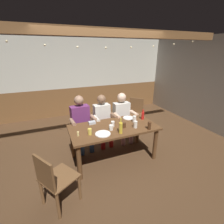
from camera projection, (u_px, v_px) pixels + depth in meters
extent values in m
plane|color=#4C331E|center=(114.00, 157.00, 3.43)|extent=(7.23, 7.23, 0.00)
cube|color=beige|center=(80.00, 63.00, 5.33)|extent=(6.02, 0.12, 1.57)
cube|color=brown|center=(83.00, 100.00, 5.78)|extent=(6.02, 0.12, 0.95)
cube|color=brown|center=(105.00, 32.00, 2.94)|extent=(5.42, 0.14, 0.16)
cube|color=brown|center=(114.00, 127.00, 3.19)|extent=(1.71, 0.86, 0.04)
cylinder|color=brown|center=(79.00, 163.00, 2.74)|extent=(0.08, 0.08, 0.69)
cylinder|color=brown|center=(155.00, 144.00, 3.29)|extent=(0.08, 0.08, 0.69)
cylinder|color=brown|center=(73.00, 143.00, 3.35)|extent=(0.08, 0.08, 0.69)
cylinder|color=brown|center=(138.00, 130.00, 3.89)|extent=(0.08, 0.08, 0.69)
cube|color=#6B2D66|center=(80.00, 117.00, 3.63)|extent=(0.42, 0.24, 0.53)
sphere|color=#9E755B|center=(79.00, 100.00, 3.49)|extent=(0.21, 0.21, 0.21)
cylinder|color=#2D4C84|center=(88.00, 129.00, 3.64)|extent=(0.17, 0.43, 0.13)
cylinder|color=#2D4C84|center=(78.00, 131.00, 3.54)|extent=(0.17, 0.43, 0.13)
cylinder|color=#2D4C84|center=(92.00, 144.00, 3.56)|extent=(0.10, 0.10, 0.42)
cylinder|color=#2D4C84|center=(82.00, 146.00, 3.46)|extent=(0.10, 0.10, 0.42)
cylinder|color=#9E755B|center=(94.00, 118.00, 3.52)|extent=(0.11, 0.29, 0.08)
cylinder|color=#9E755B|center=(73.00, 122.00, 3.32)|extent=(0.11, 0.29, 0.08)
cube|color=silver|center=(102.00, 115.00, 3.82)|extent=(0.38, 0.21, 0.50)
sphere|color=brown|center=(101.00, 99.00, 3.68)|extent=(0.20, 0.20, 0.20)
cylinder|color=#AD1919|center=(108.00, 125.00, 3.82)|extent=(0.14, 0.38, 0.13)
cylinder|color=#AD1919|center=(100.00, 127.00, 3.74)|extent=(0.14, 0.38, 0.13)
cylinder|color=#AD1919|center=(111.00, 139.00, 3.76)|extent=(0.10, 0.10, 0.42)
cylinder|color=#AD1919|center=(103.00, 140.00, 3.68)|extent=(0.10, 0.10, 0.42)
cylinder|color=brown|center=(114.00, 116.00, 3.69)|extent=(0.09, 0.28, 0.08)
cylinder|color=silver|center=(96.00, 119.00, 3.52)|extent=(0.09, 0.28, 0.08)
cube|color=silver|center=(121.00, 112.00, 4.00)|extent=(0.39, 0.21, 0.48)
sphere|color=beige|center=(122.00, 97.00, 3.87)|extent=(0.21, 0.21, 0.21)
cylinder|color=#B78493|center=(128.00, 122.00, 3.99)|extent=(0.13, 0.41, 0.13)
cylinder|color=#B78493|center=(120.00, 123.00, 3.91)|extent=(0.13, 0.41, 0.13)
cylinder|color=#B78493|center=(131.00, 135.00, 3.91)|extent=(0.10, 0.10, 0.42)
cylinder|color=#B78493|center=(123.00, 137.00, 3.83)|extent=(0.10, 0.10, 0.42)
cylinder|color=beige|center=(134.00, 113.00, 3.86)|extent=(0.08, 0.28, 0.08)
cylinder|color=beige|center=(117.00, 116.00, 3.70)|extent=(0.08, 0.28, 0.08)
cube|color=brown|center=(134.00, 115.00, 4.51)|extent=(0.62, 0.62, 0.02)
cube|color=brown|center=(136.00, 105.00, 4.60)|extent=(0.30, 0.31, 0.42)
cylinder|color=brown|center=(138.00, 126.00, 4.35)|extent=(0.04, 0.04, 0.44)
cylinder|color=brown|center=(125.00, 124.00, 4.50)|extent=(0.04, 0.04, 0.44)
cylinder|color=brown|center=(142.00, 121.00, 4.68)|extent=(0.04, 0.04, 0.44)
cylinder|color=brown|center=(129.00, 119.00, 4.82)|extent=(0.04, 0.04, 0.44)
cube|color=brown|center=(59.00, 177.00, 2.28)|extent=(0.61, 0.61, 0.02)
cube|color=brown|center=(44.00, 173.00, 2.05)|extent=(0.23, 0.35, 0.42)
cylinder|color=brown|center=(63.00, 177.00, 2.61)|extent=(0.04, 0.04, 0.44)
cylinder|color=brown|center=(80.00, 188.00, 2.40)|extent=(0.04, 0.04, 0.44)
cylinder|color=brown|center=(42.00, 192.00, 2.32)|extent=(0.04, 0.04, 0.44)
cylinder|color=brown|center=(58.00, 206.00, 2.11)|extent=(0.04, 0.04, 0.44)
cylinder|color=#F9E08C|center=(78.00, 134.00, 2.82)|extent=(0.04, 0.04, 0.08)
cube|color=#B2B7BC|center=(92.00, 123.00, 3.30)|extent=(0.14, 0.10, 0.05)
cylinder|color=white|center=(103.00, 134.00, 2.89)|extent=(0.28, 0.28, 0.01)
cylinder|color=white|center=(128.00, 118.00, 3.58)|extent=(0.23, 0.23, 0.01)
cylinder|color=red|center=(143.00, 116.00, 3.49)|extent=(0.06, 0.06, 0.17)
cylinder|color=red|center=(143.00, 111.00, 3.45)|extent=(0.03, 0.03, 0.06)
cylinder|color=gold|center=(121.00, 128.00, 2.89)|extent=(0.06, 0.06, 0.21)
cylinder|color=gold|center=(121.00, 120.00, 2.84)|extent=(0.02, 0.02, 0.09)
cylinder|color=white|center=(135.00, 124.00, 3.11)|extent=(0.07, 0.07, 0.14)
cylinder|color=#E5C64C|center=(90.00, 132.00, 2.86)|extent=(0.07, 0.07, 0.12)
cylinder|color=white|center=(113.00, 124.00, 3.17)|extent=(0.07, 0.07, 0.11)
cylinder|color=white|center=(134.00, 119.00, 3.36)|extent=(0.07, 0.07, 0.13)
cylinder|color=#4C2D19|center=(124.00, 125.00, 3.13)|extent=(0.08, 0.08, 0.10)
cylinder|color=#4C2D19|center=(149.00, 126.00, 3.05)|extent=(0.07, 0.07, 0.15)
cylinder|color=white|center=(111.00, 128.00, 3.03)|extent=(0.08, 0.08, 0.10)
sphere|color=#F9EAB2|center=(7.00, 41.00, 2.41)|extent=(0.04, 0.04, 0.04)
sphere|color=#F9EAB2|center=(45.00, 45.00, 2.61)|extent=(0.04, 0.04, 0.04)
sphere|color=#F9EAB2|center=(78.00, 47.00, 2.81)|extent=(0.04, 0.04, 0.04)
sphere|color=#F9EAB2|center=(106.00, 48.00, 2.99)|extent=(0.04, 0.04, 0.04)
sphere|color=#F9EAB2|center=(131.00, 47.00, 3.18)|extent=(0.04, 0.04, 0.04)
sphere|color=#F9EAB2|center=(153.00, 46.00, 3.35)|extent=(0.04, 0.04, 0.04)
sphere|color=#F9EAB2|center=(174.00, 44.00, 3.52)|extent=(0.04, 0.04, 0.04)
sphere|color=#F9EAB2|center=(192.00, 42.00, 3.68)|extent=(0.04, 0.04, 0.04)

